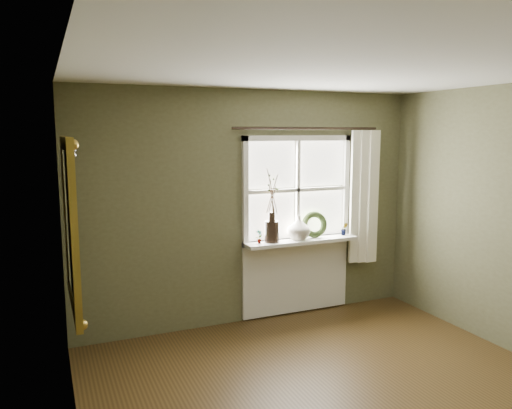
{
  "coord_description": "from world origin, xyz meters",
  "views": [
    {
      "loc": [
        -2.14,
        -2.82,
        2.14
      ],
      "look_at": [
        -0.26,
        1.55,
        1.45
      ],
      "focal_mm": 35.0,
      "sensor_mm": 36.0,
      "label": 1
    }
  ],
  "objects_px": {
    "dark_jug": "(272,231)",
    "wreath": "(314,227)",
    "cream_vase": "(299,228)",
    "gilt_mirror": "(70,224)"
  },
  "relations": [
    {
      "from": "cream_vase",
      "to": "gilt_mirror",
      "type": "height_order",
      "value": "gilt_mirror"
    },
    {
      "from": "wreath",
      "to": "gilt_mirror",
      "type": "relative_size",
      "value": 0.23
    },
    {
      "from": "dark_jug",
      "to": "cream_vase",
      "type": "height_order",
      "value": "cream_vase"
    },
    {
      "from": "dark_jug",
      "to": "cream_vase",
      "type": "distance_m",
      "value": 0.34
    },
    {
      "from": "dark_jug",
      "to": "wreath",
      "type": "distance_m",
      "value": 0.57
    },
    {
      "from": "dark_jug",
      "to": "gilt_mirror",
      "type": "relative_size",
      "value": 0.18
    },
    {
      "from": "dark_jug",
      "to": "cream_vase",
      "type": "xyz_separation_m",
      "value": [
        0.34,
        0.0,
        0.02
      ]
    },
    {
      "from": "dark_jug",
      "to": "gilt_mirror",
      "type": "distance_m",
      "value": 2.34
    },
    {
      "from": "cream_vase",
      "to": "dark_jug",
      "type": "bearing_deg",
      "value": 180.0
    },
    {
      "from": "wreath",
      "to": "dark_jug",
      "type": "bearing_deg",
      "value": -166.37
    }
  ]
}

